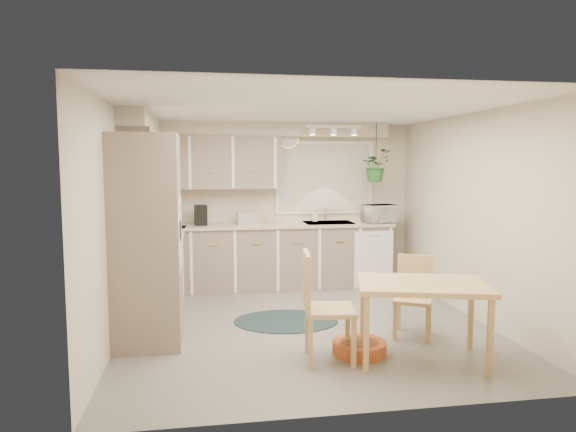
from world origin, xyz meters
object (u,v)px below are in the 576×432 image
object	(u,v)px
dining_table	(421,321)
pet_bed	(359,348)
chair_back	(413,297)
chair_left	(330,307)
microwave	(380,212)
braided_rug	(286,321)

from	to	relation	value
dining_table	pet_bed	size ratio (longest dim) A/B	2.25
dining_table	chair_back	bearing A→B (deg)	73.88
chair_back	chair_left	bearing A→B (deg)	54.13
chair_left	microwave	xyz separation A→B (m)	(1.44, 2.76, 0.60)
dining_table	microwave	distance (m)	3.05
chair_back	dining_table	bearing A→B (deg)	102.34
chair_back	microwave	bearing A→B (deg)	-72.07
dining_table	chair_back	size ratio (longest dim) A/B	1.38
dining_table	braided_rug	size ratio (longest dim) A/B	0.97
chair_left	braided_rug	world-z (taller)	chair_left
chair_left	microwave	world-z (taller)	microwave
dining_table	chair_back	distance (m)	0.65
pet_bed	microwave	xyz separation A→B (m)	(1.12, 2.66, 1.04)
braided_rug	pet_bed	size ratio (longest dim) A/B	2.33
dining_table	chair_left	xyz separation A→B (m)	(-0.83, 0.13, 0.14)
chair_left	microwave	bearing A→B (deg)	159.97
chair_left	pet_bed	bearing A→B (deg)	114.53
microwave	dining_table	bearing A→B (deg)	-114.19
microwave	chair_left	bearing A→B (deg)	-129.93
chair_left	pet_bed	size ratio (longest dim) A/B	1.96
chair_back	pet_bed	world-z (taller)	chair_back
braided_rug	microwave	size ratio (longest dim) A/B	2.51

